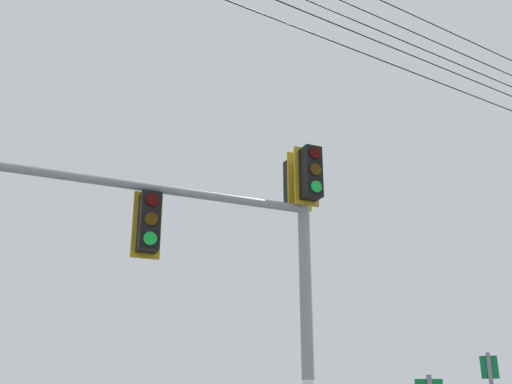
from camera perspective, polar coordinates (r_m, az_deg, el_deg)
signal_mast_assembly at (r=9.92m, az=0.54°, el=-5.14°), size 1.65×5.00×6.34m
overhead_wire_span at (r=13.04m, az=7.15°, el=16.34°), size 0.76×20.11×2.28m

